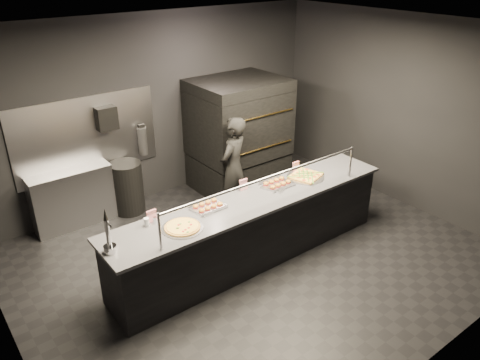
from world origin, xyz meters
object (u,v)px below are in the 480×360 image
(beer_tap, at_px, (109,240))
(slider_tray_a, at_px, (208,206))
(prep_shelf, at_px, (73,198))
(trash_bin, at_px, (127,188))
(slider_tray_b, at_px, (277,183))
(towel_dispenser, at_px, (106,118))
(round_pizza, at_px, (182,227))
(worker, at_px, (233,168))
(square_pizza, at_px, (305,176))
(pizza_oven, at_px, (238,134))
(fire_extinguisher, at_px, (142,141))
(service_counter, at_px, (253,229))

(beer_tap, distance_m, slider_tray_a, 1.37)
(prep_shelf, bearing_deg, trash_bin, -6.86)
(slider_tray_b, bearing_deg, towel_dispenser, 121.46)
(round_pizza, height_order, worker, worker)
(square_pizza, relative_size, worker, 0.33)
(pizza_oven, relative_size, square_pizza, 3.64)
(pizza_oven, height_order, prep_shelf, pizza_oven)
(slider_tray_a, bearing_deg, beer_tap, -172.92)
(round_pizza, bearing_deg, fire_extinguisher, 73.11)
(trash_bin, height_order, worker, worker)
(worker, bearing_deg, towel_dispenser, -67.46)
(trash_bin, bearing_deg, slider_tray_b, -59.07)
(towel_dispenser, height_order, beer_tap, towel_dispenser)
(slider_tray_b, bearing_deg, slider_tray_a, 177.50)
(round_pizza, bearing_deg, service_counter, 3.83)
(towel_dispenser, relative_size, square_pizza, 0.67)
(slider_tray_b, bearing_deg, round_pizza, -173.72)
(beer_tap, height_order, worker, worker)
(round_pizza, bearing_deg, worker, 36.62)
(beer_tap, xyz_separation_m, worker, (2.46, 1.14, -0.27))
(prep_shelf, xyz_separation_m, slider_tray_b, (2.10, -2.22, 0.49))
(towel_dispenser, relative_size, slider_tray_a, 0.79)
(beer_tap, relative_size, round_pizza, 1.10)
(slider_tray_b, bearing_deg, prep_shelf, 133.43)
(beer_tap, xyz_separation_m, slider_tray_a, (1.35, 0.17, -0.13))
(prep_shelf, relative_size, fire_extinguisher, 2.38)
(service_counter, bearing_deg, prep_shelf, 124.59)
(service_counter, distance_m, pizza_oven, 2.30)
(square_pizza, bearing_deg, beer_tap, -178.73)
(towel_dispenser, distance_m, slider_tray_b, 2.75)
(slider_tray_a, distance_m, slider_tray_b, 1.10)
(fire_extinguisher, distance_m, trash_bin, 0.79)
(prep_shelf, distance_m, square_pizza, 3.47)
(towel_dispenser, relative_size, fire_extinguisher, 0.69)
(towel_dispenser, distance_m, worker, 2.04)
(round_pizza, distance_m, slider_tray_a, 0.55)
(towel_dispenser, xyz_separation_m, round_pizza, (-0.20, -2.46, -0.61))
(pizza_oven, height_order, trash_bin, pizza_oven)
(service_counter, distance_m, beer_tap, 2.04)
(towel_dispenser, distance_m, fire_extinguisher, 0.74)
(prep_shelf, relative_size, towel_dispenser, 3.43)
(square_pizza, bearing_deg, slider_tray_b, 173.56)
(prep_shelf, distance_m, trash_bin, 0.84)
(trash_bin, xyz_separation_m, worker, (1.28, -1.09, 0.39))
(slider_tray_a, bearing_deg, pizza_oven, 44.19)
(trash_bin, bearing_deg, beer_tap, -117.82)
(slider_tray_a, bearing_deg, round_pizza, -155.89)
(fire_extinguisher, bearing_deg, service_counter, -81.70)
(pizza_oven, height_order, beer_tap, pizza_oven)
(prep_shelf, distance_m, towel_dispenser, 1.31)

